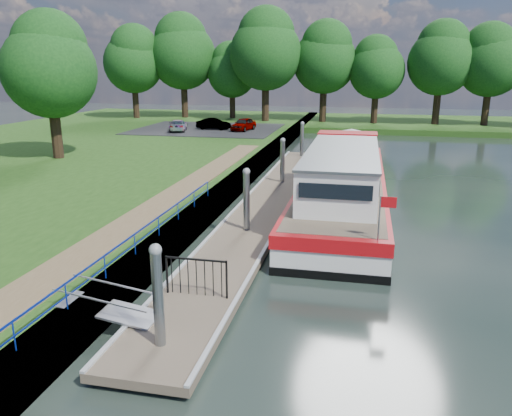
% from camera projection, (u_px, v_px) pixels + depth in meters
% --- Properties ---
extents(ground, '(160.00, 160.00, 0.00)m').
position_uv_depth(ground, '(169.00, 348.00, 12.51)').
color(ground, black).
rests_on(ground, ground).
extents(bank_edge, '(1.10, 90.00, 0.78)m').
position_uv_depth(bank_edge, '(228.00, 190.00, 27.03)').
color(bank_edge, '#473D2D').
rests_on(bank_edge, ground).
extents(far_bank, '(60.00, 18.00, 0.60)m').
position_uv_depth(far_bank, '(429.00, 124.00, 58.91)').
color(far_bank, '#1D4012').
rests_on(far_bank, ground).
extents(footpath, '(1.60, 40.00, 0.05)m').
position_uv_depth(footpath, '(141.00, 217.00, 20.71)').
color(footpath, brown).
rests_on(footpath, riverbank).
extents(carpark, '(14.00, 12.00, 0.06)m').
position_uv_depth(carpark, '(207.00, 129.00, 50.27)').
color(carpark, black).
rests_on(carpark, riverbank).
extents(blue_fence, '(0.04, 18.04, 0.72)m').
position_uv_depth(blue_fence, '(120.00, 249.00, 15.53)').
color(blue_fence, '#0C2DBF').
rests_on(blue_fence, riverbank).
extents(pontoon, '(2.50, 30.00, 0.56)m').
position_uv_depth(pontoon, '(267.00, 206.00, 24.69)').
color(pontoon, brown).
rests_on(pontoon, ground).
extents(mooring_piles, '(0.30, 27.30, 3.55)m').
position_uv_depth(mooring_piles, '(268.00, 184.00, 24.39)').
color(mooring_piles, gray).
rests_on(mooring_piles, ground).
extents(gangway, '(2.58, 1.00, 0.92)m').
position_uv_depth(gangway, '(110.00, 309.00, 13.19)').
color(gangway, '#A5A8AD').
rests_on(gangway, ground).
extents(gate_panel, '(1.85, 0.05, 1.15)m').
position_uv_depth(gate_panel, '(196.00, 272.00, 14.27)').
color(gate_panel, black).
rests_on(gate_panel, ground).
extents(barge, '(4.36, 21.15, 4.78)m').
position_uv_depth(barge, '(344.00, 181.00, 25.95)').
color(barge, black).
rests_on(barge, ground).
extents(horizon_trees, '(54.38, 10.03, 12.87)m').
position_uv_depth(horizon_trees, '(313.00, 57.00, 56.47)').
color(horizon_trees, '#332316').
rests_on(horizon_trees, ground).
extents(bank_tree_a, '(6.12, 6.12, 9.72)m').
position_uv_depth(bank_tree_a, '(50.00, 64.00, 32.74)').
color(bank_tree_a, '#332316').
rests_on(bank_tree_a, riverbank).
extents(car_a, '(2.11, 3.79, 1.22)m').
position_uv_depth(car_a, '(243.00, 124.00, 48.59)').
color(car_a, '#999999').
rests_on(car_a, carpark).
extents(car_b, '(3.39, 1.34, 1.10)m').
position_uv_depth(car_b, '(214.00, 124.00, 49.41)').
color(car_b, '#999999').
rests_on(car_b, carpark).
extents(car_c, '(2.43, 4.01, 1.09)m').
position_uv_depth(car_c, '(178.00, 125.00, 48.20)').
color(car_c, '#999999').
rests_on(car_c, carpark).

